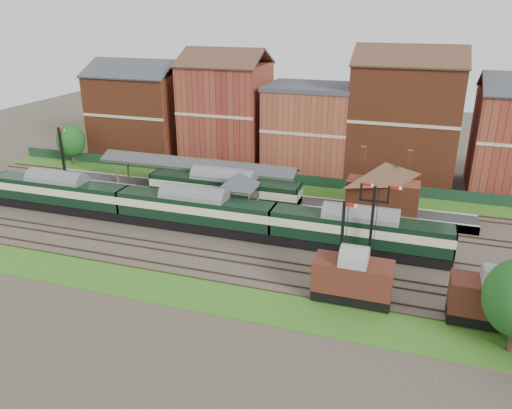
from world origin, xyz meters
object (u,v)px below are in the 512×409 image
(platform_railcar, at_px, (224,190))
(goods_van_a, at_px, (353,278))
(semaphore_bracket, at_px, (372,221))
(signal_box, at_px, (239,196))
(dmu_train, at_px, (195,210))

(platform_railcar, height_order, goods_van_a, platform_railcar)
(semaphore_bracket, bearing_deg, signal_box, 159.08)
(dmu_train, xyz_separation_m, platform_railcar, (0.84, 6.50, 0.10))
(platform_railcar, bearing_deg, goods_van_a, -41.69)
(dmu_train, bearing_deg, semaphore_bracket, -7.52)
(signal_box, height_order, dmu_train, signal_box)
(semaphore_bracket, height_order, dmu_train, semaphore_bracket)
(semaphore_bracket, distance_m, goods_van_a, 6.98)
(signal_box, relative_size, goods_van_a, 0.94)
(semaphore_bracket, xyz_separation_m, dmu_train, (-18.94, 2.50, -2.25))
(signal_box, distance_m, platform_railcar, 4.52)
(signal_box, relative_size, dmu_train, 0.11)
(dmu_train, bearing_deg, goods_van_a, -26.26)
(signal_box, height_order, semaphore_bracket, semaphore_bracket)
(platform_railcar, relative_size, goods_van_a, 2.89)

